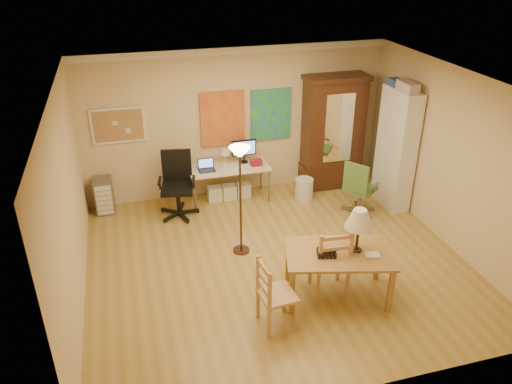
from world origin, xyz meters
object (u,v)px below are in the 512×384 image
object	(u,v)px
dining_table	(346,243)
armoire	(332,139)
office_chair_black	(178,199)
office_chair_green	(358,200)
bookshelf	(396,149)
computer_desk	(230,179)

from	to	relation	value
dining_table	armoire	bearing A→B (deg)	69.89
office_chair_black	office_chair_green	distance (m)	3.12
dining_table	office_chair_black	size ratio (longest dim) A/B	1.36
dining_table	armoire	world-z (taller)	armoire
dining_table	office_chair_green	distance (m)	2.38
dining_table	bookshelf	bearing A→B (deg)	48.73
dining_table	computer_desk	xyz separation A→B (m)	(-0.83, 3.11, -0.42)
office_chair_black	armoire	world-z (taller)	armoire
computer_desk	armoire	bearing A→B (deg)	2.45
dining_table	office_chair_black	bearing A→B (deg)	123.36
computer_desk	bookshelf	size ratio (longest dim) A/B	0.68
computer_desk	office_chair_black	distance (m)	1.06
dining_table	office_chair_green	xyz separation A→B (m)	(1.19, 1.98, -0.55)
dining_table	armoire	size ratio (longest dim) A/B	0.72
office_chair_black	armoire	bearing A→B (deg)	7.88
computer_desk	armoire	size ratio (longest dim) A/B	0.67
office_chair_green	computer_desk	bearing A→B (deg)	150.78
office_chair_black	bookshelf	world-z (taller)	bookshelf
armoire	bookshelf	world-z (taller)	armoire
office_chair_black	bookshelf	distance (m)	3.87
office_chair_black	office_chair_green	world-z (taller)	office_chair_black
office_chair_black	bookshelf	size ratio (longest dim) A/B	0.54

